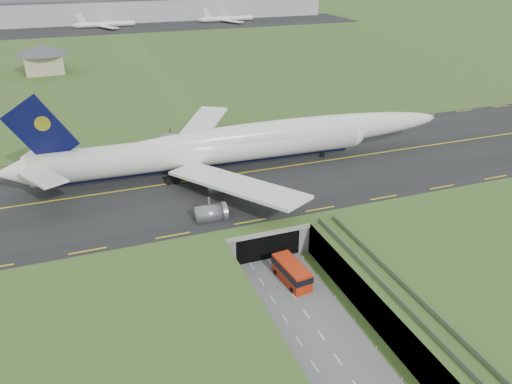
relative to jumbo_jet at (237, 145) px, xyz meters
name	(u,v)px	position (x,y,z in m)	size (l,w,h in m)	color
ground	(286,285)	(-3.42, -35.91, -11.66)	(900.00, 900.00, 0.00)	#325020
airfield_deck	(286,270)	(-3.42, -35.91, -8.66)	(800.00, 800.00, 6.00)	gray
trench_road	(305,312)	(-3.42, -43.41, -11.56)	(12.00, 75.00, 0.20)	slate
taxiway	(226,176)	(-3.42, -2.91, -5.57)	(800.00, 44.00, 0.18)	black
tunnel_portal	(252,221)	(-3.42, -19.20, -8.32)	(17.00, 22.30, 6.00)	gray
guideway	(416,316)	(7.58, -55.02, -6.34)	(3.00, 53.00, 7.05)	#A8A8A3
jumbo_jet	(237,145)	(0.00, 0.00, 0.00)	(100.17, 63.43, 20.99)	white
shuttle_tram	(292,272)	(-2.15, -35.36, -9.78)	(4.08, 8.80, 3.45)	red
service_building	(43,56)	(-41.35, 117.44, 0.93)	(21.34, 21.34, 11.12)	tan
cargo_terminal	(107,10)	(-3.52, 263.50, 2.30)	(320.00, 67.00, 15.60)	#B2B2B2
distant_hills	(168,13)	(60.96, 394.09, -15.66)	(700.00, 91.00, 60.00)	slate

